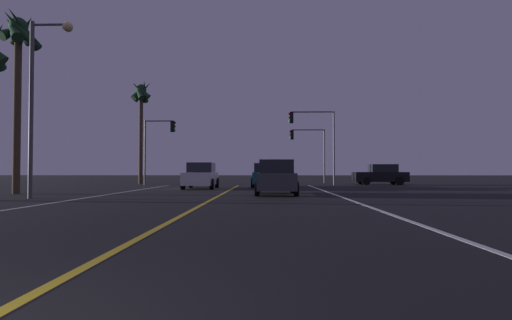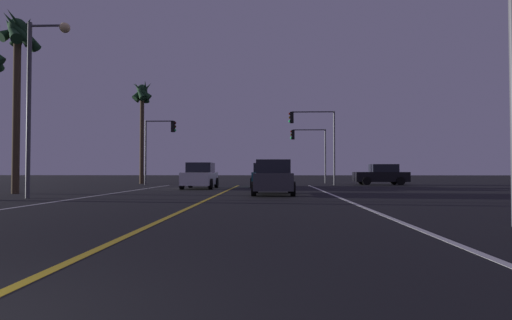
{
  "view_description": "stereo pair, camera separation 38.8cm",
  "coord_description": "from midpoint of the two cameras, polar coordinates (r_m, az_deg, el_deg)",
  "views": [
    {
      "loc": [
        2.22,
        -2.45,
        1.19
      ],
      "look_at": [
        1.42,
        29.28,
        1.99
      ],
      "focal_mm": 28.88,
      "sensor_mm": 36.0,
      "label": 1
    },
    {
      "loc": [
        2.61,
        -2.45,
        1.19
      ],
      "look_at": [
        1.42,
        29.28,
        1.99
      ],
      "focal_mm": 28.88,
      "sensor_mm": 36.0,
      "label": 2
    }
  ],
  "objects": [
    {
      "name": "lane_edge_right",
      "position": [
        14.94,
        14.44,
        -5.95
      ],
      "size": [
        0.16,
        36.2,
        0.01
      ],
      "primitive_type": "cube",
      "color": "silver",
      "rests_on": "ground"
    },
    {
      "name": "lane_edge_left",
      "position": [
        16.64,
        -26.7,
        -5.37
      ],
      "size": [
        0.16,
        36.2,
        0.01
      ],
      "primitive_type": "cube",
      "color": "silver",
      "rests_on": "ground"
    },
    {
      "name": "lane_center_divider",
      "position": [
        14.8,
        -7.3,
        -6.03
      ],
      "size": [
        0.16,
        36.2,
        0.01
      ],
      "primitive_type": "cube",
      "color": "gold",
      "rests_on": "ground"
    },
    {
      "name": "car_ahead_far",
      "position": [
        29.46,
        1.68,
        -2.17
      ],
      "size": [
        2.02,
        4.3,
        1.7
      ],
      "rotation": [
        0.0,
        0.0,
        1.57
      ],
      "color": "black",
      "rests_on": "ground"
    },
    {
      "name": "car_lead_same_lane",
      "position": [
        20.25,
        2.94,
        -2.49
      ],
      "size": [
        2.02,
        4.3,
        1.7
      ],
      "rotation": [
        0.0,
        0.0,
        1.57
      ],
      "color": "black",
      "rests_on": "ground"
    },
    {
      "name": "car_oncoming",
      "position": [
        27.22,
        -7.33,
        -2.21
      ],
      "size": [
        2.02,
        4.3,
        1.7
      ],
      "rotation": [
        0.0,
        0.0,
        -1.57
      ],
      "color": "black",
      "rests_on": "ground"
    },
    {
      "name": "car_crossing_side",
      "position": [
        35.49,
        17.27,
        -1.98
      ],
      "size": [
        4.3,
        2.02,
        1.7
      ],
      "rotation": [
        0.0,
        0.0,
        3.14
      ],
      "color": "black",
      "rests_on": "ground"
    },
    {
      "name": "traffic_light_near_right",
      "position": [
        33.49,
        8.22,
        4.11
      ],
      "size": [
        3.72,
        0.36,
        5.96
      ],
      "rotation": [
        0.0,
        0.0,
        3.14
      ],
      "color": "#4C4C51",
      "rests_on": "ground"
    },
    {
      "name": "traffic_light_near_left",
      "position": [
        34.42,
        -12.81,
        3.09
      ],
      "size": [
        2.58,
        0.36,
        5.27
      ],
      "color": "#4C4C51",
      "rests_on": "ground"
    },
    {
      "name": "traffic_light_far_right",
      "position": [
        38.9,
        7.49,
        2.38
      ],
      "size": [
        3.34,
        0.36,
        5.05
      ],
      "rotation": [
        0.0,
        0.0,
        3.14
      ],
      "color": "#4C4C51",
      "rests_on": "ground"
    },
    {
      "name": "street_lamp_left_mid",
      "position": [
        20.06,
        -27.42,
        9.11
      ],
      "size": [
        1.84,
        0.44,
        7.55
      ],
      "color": "#4C4C51",
      "rests_on": "ground"
    },
    {
      "name": "palm_tree_left_mid",
      "position": [
        24.94,
        -29.77,
        13.37
      ],
      "size": [
        2.17,
        2.28,
        9.34
      ],
      "color": "#473826",
      "rests_on": "ground"
    },
    {
      "name": "palm_tree_left_far",
      "position": [
        38.3,
        -15.22,
        7.9
      ],
      "size": [
        2.02,
        2.04,
        9.26
      ],
      "color": "#473826",
      "rests_on": "ground"
    }
  ]
}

